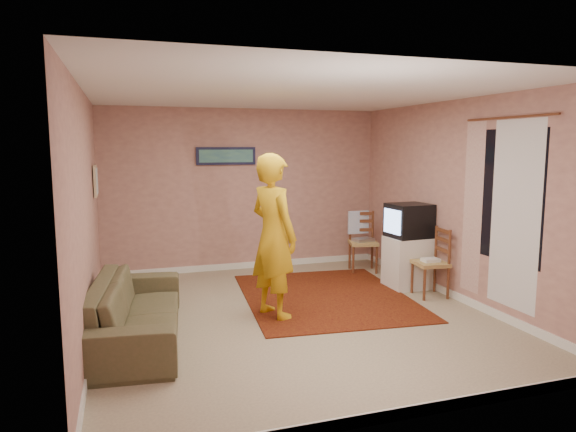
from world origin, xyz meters
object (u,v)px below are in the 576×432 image
object	(u,v)px
tv_cabinet	(408,262)
sofa	(136,310)
crt_tv	(409,220)
person	(273,236)
chair_b	(431,255)
chair_a	(363,235)

from	to	relation	value
tv_cabinet	sofa	bearing A→B (deg)	-166.41
crt_tv	person	distance (m)	2.26
crt_tv	chair_b	world-z (taller)	crt_tv
sofa	chair_b	bearing A→B (deg)	-77.27
chair_a	sofa	world-z (taller)	chair_a
tv_cabinet	crt_tv	distance (m)	0.60
sofa	crt_tv	bearing A→B (deg)	-69.96
tv_cabinet	chair_a	distance (m)	1.08
crt_tv	sofa	xyz separation A→B (m)	(-3.74, -0.91, -0.65)
crt_tv	person	world-z (taller)	person
crt_tv	chair_a	world-z (taller)	crt_tv
crt_tv	sofa	size ratio (longest dim) A/B	0.27
chair_a	chair_b	xyz separation A→B (m)	(0.24, -1.53, -0.02)
crt_tv	person	bearing A→B (deg)	-167.93
crt_tv	chair_a	xyz separation A→B (m)	(-0.18, 1.04, -0.38)
tv_cabinet	crt_tv	world-z (taller)	crt_tv
tv_cabinet	chair_a	xyz separation A→B (m)	(-0.19, 1.04, 0.22)
crt_tv	chair_a	distance (m)	1.13
chair_a	chair_b	distance (m)	1.55
crt_tv	tv_cabinet	bearing A→B (deg)	0.00
tv_cabinet	person	size ratio (longest dim) A/B	0.38
crt_tv	sofa	world-z (taller)	crt_tv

